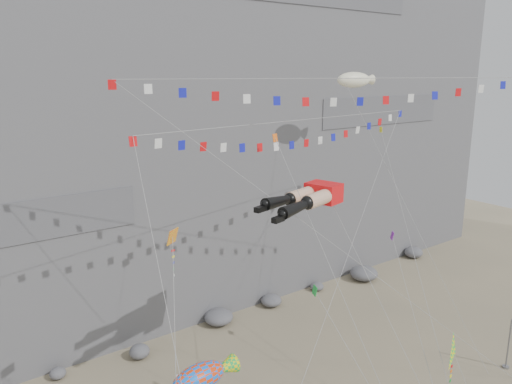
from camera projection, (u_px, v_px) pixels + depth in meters
cliff at (137, 43)px, 50.87m from camera, size 80.00×28.00×50.00m
talus_boulders at (219, 317)px, 44.82m from camera, size 60.00×3.00×1.20m
anchor_pole_right at (509, 344)px, 37.79m from camera, size 0.12×0.12×4.06m
legs_kite at (307, 198)px, 31.31m from camera, size 7.31×13.76×18.98m
flag_banner_upper at (300, 121)px, 34.50m from camera, size 27.09×13.63×26.41m
flag_banner_lower at (348, 79)px, 31.62m from camera, size 27.64×12.01×25.37m
harlequin_kite at (173, 238)px, 26.13m from camera, size 5.26×9.08×16.45m
fish_windsock at (199, 378)px, 25.25m from camera, size 4.67×7.32×9.83m
delta_kite at (454, 352)px, 30.01m from camera, size 2.55×4.99×7.64m
blimp_windsock at (354, 80)px, 42.98m from camera, size 4.39×15.19×25.65m
small_kite_a at (278, 144)px, 31.21m from camera, size 1.10×13.89×22.37m
small_kite_b at (393, 238)px, 34.96m from camera, size 5.18×9.77×14.83m
small_kite_c at (316, 293)px, 28.63m from camera, size 2.20×9.19×13.09m
small_kite_d at (383, 137)px, 40.86m from camera, size 10.53×16.88×25.83m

